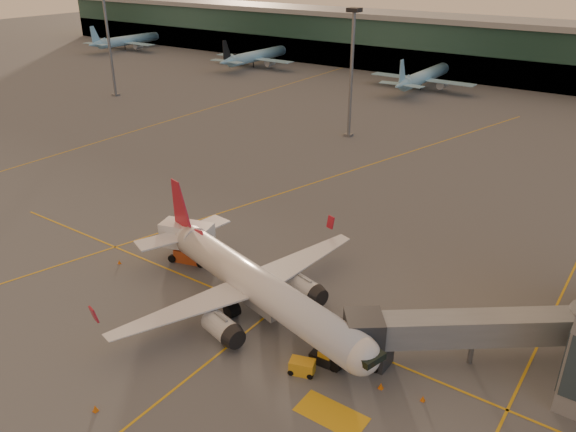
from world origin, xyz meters
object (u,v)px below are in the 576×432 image
Objects in this scene: catering_truck at (188,239)px; gpu_cart at (302,367)px; main_airplane at (254,284)px; pushback_tug at (327,358)px.

catering_truck is 2.60× the size of gpu_cart.
pushback_tug is at bearing 0.60° from main_airplane.
main_airplane reaches higher than catering_truck.
catering_truck is (-13.83, 4.25, -0.61)m from main_airplane.
pushback_tug is at bearing 47.24° from gpu_cart.
main_airplane is 11.07× the size of pushback_tug.
catering_truck reaches higher than gpu_cart.
gpu_cart is 2.72m from pushback_tug.
gpu_cart is at bearing -37.98° from catering_truck.
main_airplane is 4.98× the size of catering_truck.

